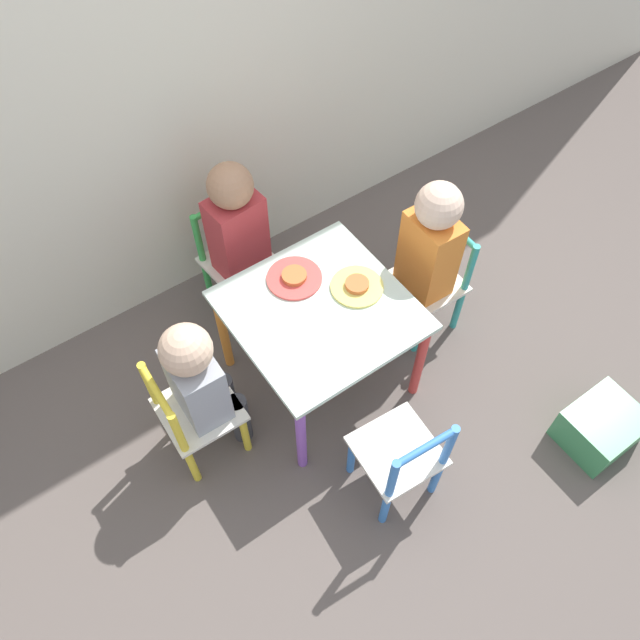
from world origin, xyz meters
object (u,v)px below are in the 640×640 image
object	(u,v)px
child_left	(201,380)
storage_bin	(600,427)
chair_teal	(430,282)
plate_right	(357,286)
chair_blue	(401,458)
chair_yellow	(193,414)
child_back	(239,233)
kids_table	(320,320)
chair_green	(236,261)
plate_back	(294,277)
child_right	(426,252)

from	to	relation	value
child_left	storage_bin	bearing A→B (deg)	-124.20
chair_teal	plate_right	distance (m)	0.43
chair_teal	chair_blue	bearing A→B (deg)	-46.41
chair_yellow	child_back	distance (m)	0.70
kids_table	chair_green	xyz separation A→B (m)	(-0.05, 0.52, -0.15)
child_left	plate_right	distance (m)	0.63
child_left	plate_back	xyz separation A→B (m)	(0.47, 0.15, 0.05)
chair_green	storage_bin	world-z (taller)	chair_green
child_back	chair_green	bearing A→B (deg)	90.00
chair_yellow	storage_bin	world-z (taller)	chair_yellow
kids_table	plate_back	bearing A→B (deg)	90.00
plate_right	chair_yellow	bearing A→B (deg)	179.12
chair_yellow	plate_back	bearing A→B (deg)	-73.15
kids_table	plate_back	distance (m)	0.18
child_right	child_back	distance (m)	0.70
storage_bin	chair_teal	bearing A→B (deg)	101.84
plate_back	plate_right	bearing A→B (deg)	-45.00
chair_green	child_right	xyz separation A→B (m)	(0.52, -0.54, 0.22)
chair_green	child_back	distance (m)	0.22
plate_right	plate_back	bearing A→B (deg)	135.00
chair_green	plate_back	distance (m)	0.43
kids_table	child_back	bearing A→B (deg)	95.41
child_back	plate_back	world-z (taller)	child_back
child_right	plate_back	xyz separation A→B (m)	(-0.47, 0.17, 0.01)
child_back	storage_bin	world-z (taller)	child_back
chair_green	chair_blue	distance (m)	1.05
plate_right	plate_back	size ratio (longest dim) A/B	0.95
chair_green	child_right	size ratio (longest dim) A/B	0.65
child_right	plate_right	size ratio (longest dim) A/B	4.12
child_right	chair_green	bearing A→B (deg)	-134.44
chair_green	plate_right	size ratio (longest dim) A/B	2.69
kids_table	chair_teal	size ratio (longest dim) A/B	1.18
child_right	child_back	size ratio (longest dim) A/B	1.01
child_right	storage_bin	bearing A→B (deg)	17.51
chair_yellow	plate_back	distance (m)	0.59
chair_blue	chair_green	bearing A→B (deg)	-85.04
chair_teal	child_left	bearing A→B (deg)	-89.74
chair_teal	child_back	world-z (taller)	child_back
chair_green	child_left	distance (m)	0.69
child_back	child_right	bearing A→B (deg)	-48.55
storage_bin	chair_blue	bearing A→B (deg)	158.63
chair_yellow	child_left	bearing A→B (deg)	-90.00
chair_teal	chair_blue	size ratio (longest dim) A/B	1.00
chair_blue	plate_back	world-z (taller)	chair_blue
child_left	chair_green	bearing A→B (deg)	-37.78
chair_blue	child_right	size ratio (longest dim) A/B	0.65
kids_table	child_right	xyz separation A→B (m)	(0.47, -0.01, 0.07)
child_right	child_left	distance (m)	0.93
chair_teal	chair_green	size ratio (longest dim) A/B	1.00
storage_bin	kids_table	bearing A→B (deg)	130.48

